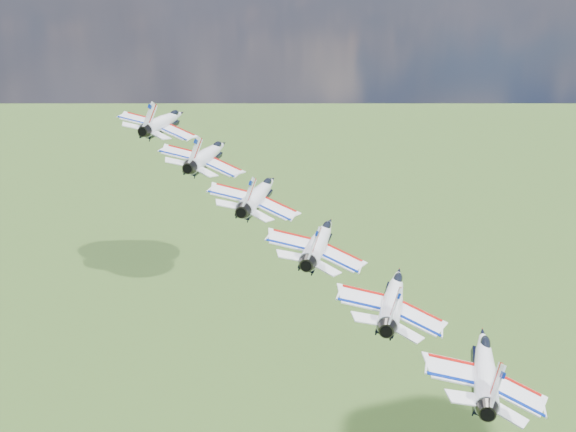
# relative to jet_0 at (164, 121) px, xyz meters

# --- Properties ---
(jet_0) EXTENTS (12.81, 16.03, 6.85)m
(jet_0) POSITION_rel_jet_0_xyz_m (0.00, 0.00, 0.00)
(jet_0) COLOR white
(jet_1) EXTENTS (12.81, 16.03, 6.85)m
(jet_1) POSITION_rel_jet_0_xyz_m (6.98, -7.80, -2.52)
(jet_1) COLOR silver
(jet_2) EXTENTS (12.81, 16.03, 6.85)m
(jet_2) POSITION_rel_jet_0_xyz_m (13.96, -15.60, -5.04)
(jet_2) COLOR white
(jet_3) EXTENTS (12.81, 16.03, 6.85)m
(jet_3) POSITION_rel_jet_0_xyz_m (20.94, -23.39, -7.57)
(jet_3) COLOR white
(jet_4) EXTENTS (12.81, 16.03, 6.85)m
(jet_4) POSITION_rel_jet_0_xyz_m (27.93, -31.19, -10.09)
(jet_4) COLOR white
(jet_5) EXTENTS (12.81, 16.03, 6.85)m
(jet_5) POSITION_rel_jet_0_xyz_m (34.91, -38.99, -12.61)
(jet_5) COLOR white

